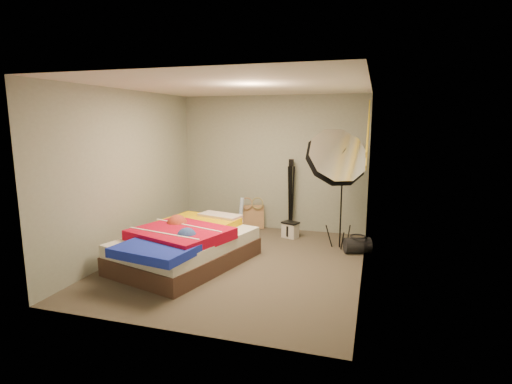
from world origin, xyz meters
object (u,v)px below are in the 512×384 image
at_px(duffel_bag, 357,245).
at_px(bed, 186,245).
at_px(wrapping_roll, 241,215).
at_px(camera_case, 290,230).
at_px(camera_tripod, 291,190).
at_px(photo_umbrella, 335,159).
at_px(tote_bag, 252,217).

xyz_separation_m(duffel_bag, bed, (-2.34, -1.22, 0.16)).
distance_m(wrapping_roll, bed, 1.90).
height_order(camera_case, bed, bed).
distance_m(wrapping_roll, camera_tripod, 1.03).
distance_m(photo_umbrella, camera_tripod, 1.42).
height_order(tote_bag, duffel_bag, tote_bag).
bearing_deg(bed, photo_umbrella, 32.59).
distance_m(bed, camera_tripod, 2.44).
xyz_separation_m(camera_case, camera_tripod, (-0.08, 0.39, 0.65)).
bearing_deg(wrapping_roll, camera_case, -8.50).
relative_size(wrapping_roll, camera_case, 2.43).
bearing_deg(camera_case, camera_tripod, 123.80).
bearing_deg(bed, wrapping_roll, 84.33).
xyz_separation_m(duffel_bag, photo_umbrella, (-0.39, 0.03, 1.34)).
height_order(tote_bag, photo_umbrella, photo_umbrella).
relative_size(camera_case, photo_umbrella, 0.13).
xyz_separation_m(tote_bag, photo_umbrella, (1.62, -0.88, 1.23)).
xyz_separation_m(wrapping_roll, photo_umbrella, (1.77, -0.64, 1.14)).
distance_m(tote_bag, photo_umbrella, 2.22).
relative_size(tote_bag, duffel_bag, 1.12).
xyz_separation_m(camera_case, photo_umbrella, (0.79, -0.50, 1.33)).
relative_size(tote_bag, photo_umbrella, 0.22).
bearing_deg(camera_tripod, duffel_bag, -35.97).
xyz_separation_m(wrapping_roll, duffel_bag, (2.16, -0.67, -0.19)).
bearing_deg(duffel_bag, tote_bag, 135.51).
bearing_deg(photo_umbrella, duffel_bag, -4.56).
height_order(wrapping_roll, bed, wrapping_roll).
distance_m(tote_bag, bed, 2.16).
relative_size(tote_bag, camera_tripod, 0.33).
xyz_separation_m(camera_case, bed, (-1.17, -1.75, 0.16)).
bearing_deg(photo_umbrella, camera_case, 147.93).
bearing_deg(tote_bag, duffel_bag, -44.73).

